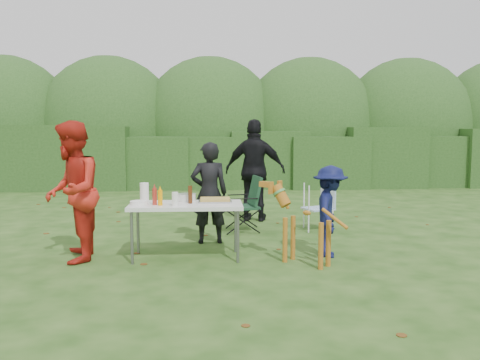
{
  "coord_description": "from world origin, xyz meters",
  "views": [
    {
      "loc": [
        0.01,
        -6.74,
        1.76
      ],
      "look_at": [
        0.43,
        0.48,
        1.0
      ],
      "focal_mm": 38.0,
      "sensor_mm": 36.0,
      "label": 1
    }
  ],
  "objects": [
    {
      "name": "ground",
      "position": [
        0.0,
        0.0,
        0.0
      ],
      "size": [
        80.0,
        80.0,
        0.0
      ],
      "primitive_type": "plane",
      "color": "#1E4211"
    },
    {
      "name": "folding_table",
      "position": [
        -0.33,
        -0.01,
        0.69
      ],
      "size": [
        1.5,
        0.7,
        0.74
      ],
      "color": "silver",
      "rests_on": "ground"
    },
    {
      "name": "paper_towel_roll",
      "position": [
        -0.9,
        0.18,
        0.87
      ],
      "size": [
        0.12,
        0.12,
        0.26
      ],
      "primitive_type": "cylinder",
      "color": "white",
      "rests_on": "folding_table"
    },
    {
      "name": "cup_stack",
      "position": [
        -0.45,
        -0.21,
        0.83
      ],
      "size": [
        0.08,
        0.08,
        0.18
      ],
      "primitive_type": "cylinder",
      "color": "white",
      "rests_on": "folding_table"
    },
    {
      "name": "hedge_row",
      "position": [
        0.0,
        8.0,
        0.85
      ],
      "size": [
        22.0,
        1.4,
        1.7
      ],
      "primitive_type": "cube",
      "color": "#23471C",
      "rests_on": "ground"
    },
    {
      "name": "mustard_bottle",
      "position": [
        -0.65,
        -0.15,
        0.84
      ],
      "size": [
        0.06,
        0.06,
        0.2
      ],
      "primitive_type": "cylinder",
      "color": "#FFA000",
      "rests_on": "folding_table"
    },
    {
      "name": "beer_bottle",
      "position": [
        -0.27,
        -0.0,
        0.86
      ],
      "size": [
        0.06,
        0.06,
        0.24
      ],
      "primitive_type": "cylinder",
      "color": "#47230F",
      "rests_on": "folding_table"
    },
    {
      "name": "focaccia_bread",
      "position": [
        0.07,
        0.11,
        0.78
      ],
      "size": [
        0.4,
        0.26,
        0.04
      ],
      "primitive_type": "cube",
      "color": "#B99844",
      "rests_on": "food_tray"
    },
    {
      "name": "person_cook",
      "position": [
        -0.02,
        0.87,
        0.77
      ],
      "size": [
        0.59,
        0.41,
        1.54
      ],
      "primitive_type": "imported",
      "rotation": [
        0.0,
        0.0,
        3.22
      ],
      "color": "black",
      "rests_on": "ground"
    },
    {
      "name": "dog",
      "position": [
        1.23,
        -0.42,
        0.51
      ],
      "size": [
        1.07,
        1.04,
        1.01
      ],
      "primitive_type": null,
      "rotation": [
        0.0,
        0.0,
        2.4
      ],
      "color": "#A3621C",
      "rests_on": "ground"
    },
    {
      "name": "person_red_jacket",
      "position": [
        -1.8,
        -0.08,
        0.92
      ],
      "size": [
        0.84,
        1.0,
        1.84
      ],
      "primitive_type": "imported",
      "rotation": [
        0.0,
        0.0,
        -1.4
      ],
      "color": "red",
      "rests_on": "ground"
    },
    {
      "name": "camping_chair",
      "position": [
        0.54,
        1.7,
        0.47
      ],
      "size": [
        0.68,
        0.68,
        0.94
      ],
      "primitive_type": null,
      "rotation": [
        0.0,
        0.0,
        3.32
      ],
      "color": "#194027",
      "rests_on": "ground"
    },
    {
      "name": "shrub_backdrop",
      "position": [
        0.0,
        9.6,
        1.6
      ],
      "size": [
        20.0,
        2.6,
        3.2
      ],
      "primitive_type": "ellipsoid",
      "color": "#3D6628",
      "rests_on": "ground"
    },
    {
      "name": "child",
      "position": [
        1.62,
        -0.03,
        0.62
      ],
      "size": [
        0.64,
        0.89,
        1.24
      ],
      "primitive_type": "imported",
      "rotation": [
        0.0,
        0.0,
        1.33
      ],
      "color": "#0D123E",
      "rests_on": "ground"
    },
    {
      "name": "lawn_chair",
      "position": [
        1.84,
        1.73,
        0.41
      ],
      "size": [
        0.62,
        0.62,
        0.81
      ],
      "primitive_type": null,
      "rotation": [
        0.0,
        0.0,
        3.52
      ],
      "color": "#4D84C8",
      "rests_on": "ground"
    },
    {
      "name": "food_tray",
      "position": [
        0.07,
        0.11,
        0.75
      ],
      "size": [
        0.45,
        0.3,
        0.02
      ],
      "primitive_type": "cube",
      "color": "#B7B7BA",
      "rests_on": "folding_table"
    },
    {
      "name": "person_black_puffy",
      "position": [
        0.84,
        2.65,
        0.95
      ],
      "size": [
        1.19,
        0.69,
        1.9
      ],
      "primitive_type": "imported",
      "rotation": [
        0.0,
        0.0,
        2.92
      ],
      "color": "black",
      "rests_on": "ground"
    },
    {
      "name": "ketchup_bottle",
      "position": [
        -0.73,
        -0.1,
        0.85
      ],
      "size": [
        0.06,
        0.06,
        0.22
      ],
      "primitive_type": "cylinder",
      "color": "maroon",
      "rests_on": "folding_table"
    },
    {
      "name": "pasta_bowl",
      "position": [
        -0.33,
        0.23,
        0.79
      ],
      "size": [
        0.26,
        0.26,
        0.1
      ],
      "primitive_type": "cylinder",
      "color": "silver",
      "rests_on": "folding_table"
    },
    {
      "name": "plate_stack",
      "position": [
        -0.94,
        -0.07,
        0.77
      ],
      "size": [
        0.24,
        0.24,
        0.05
      ],
      "primitive_type": "cylinder",
      "color": "white",
      "rests_on": "folding_table"
    }
  ]
}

